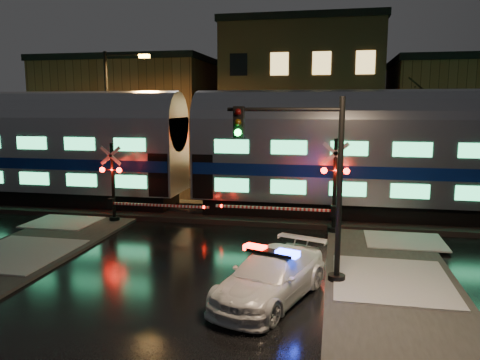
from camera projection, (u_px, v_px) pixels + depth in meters
The scene contains 12 objects.
ground at pixel (212, 244), 18.59m from camera, with size 120.00×120.00×0.00m, color black.
ballast at pixel (238, 213), 23.41m from camera, with size 90.00×4.20×0.24m, color black.
sidewalk_right at pixel (405, 326), 11.51m from camera, with size 4.00×20.00×0.12m, color #2D2D2D.
building_left at pixel (134, 116), 41.72m from camera, with size 14.00×10.00×9.00m, color brown.
building_mid at pixel (303, 102), 39.08m from camera, with size 12.00×11.00×11.50m, color brown.
building_right at pixel (471, 121), 36.30m from camera, with size 12.00×10.00×8.50m, color brown.
train at pixel (189, 147), 23.38m from camera, with size 51.00×3.12×5.92m.
police_car at pixel (271, 276), 13.15m from camera, with size 3.35×5.04×1.51m.
crossing_signal_right at pixel (326, 195), 19.71m from camera, with size 5.77×0.66×4.09m.
crossing_signal_left at pixel (120, 191), 21.55m from camera, with size 5.28×0.63×3.74m.
traffic_light at pixel (309, 186), 14.09m from camera, with size 3.69×0.68×5.70m.
streetlight at pixel (112, 113), 28.19m from camera, with size 2.88×0.30×8.61m.
Camera 1 is at (4.63, -17.39, 5.44)m, focal length 35.00 mm.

